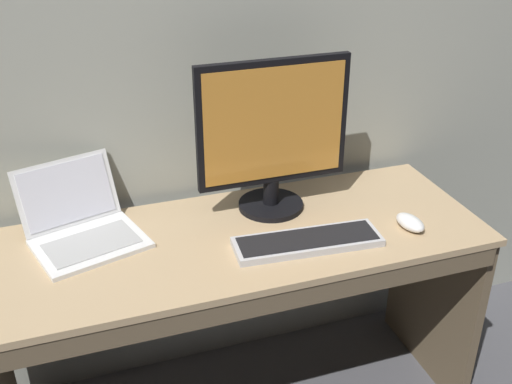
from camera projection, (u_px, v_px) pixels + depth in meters
The scene contains 5 objects.
desk at pixel (238, 292), 1.96m from camera, with size 1.54×0.57×0.73m.
laptop_white at pixel (82, 226), 1.84m from camera, with size 0.38×0.39×0.21m.
external_monitor at pixel (273, 137), 1.91m from camera, with size 0.48×0.21×0.50m.
wired_keyboard at pixel (307, 241), 1.83m from camera, with size 0.45×0.17×0.02m.
computer_mouse at pixel (410, 222), 1.90m from camera, with size 0.06×0.11×0.04m, color white.
Camera 1 is at (-0.45, -1.53, 1.72)m, focal length 43.36 mm.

